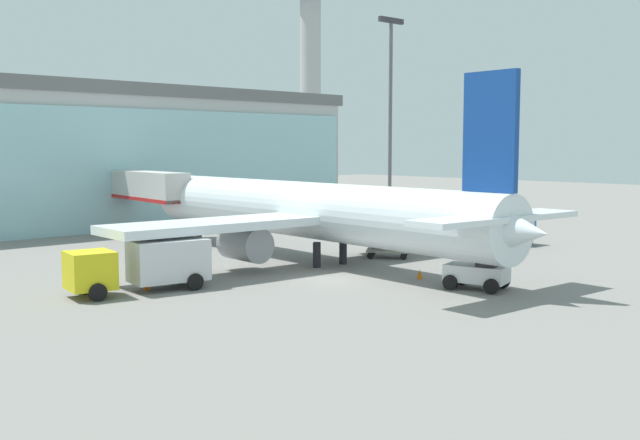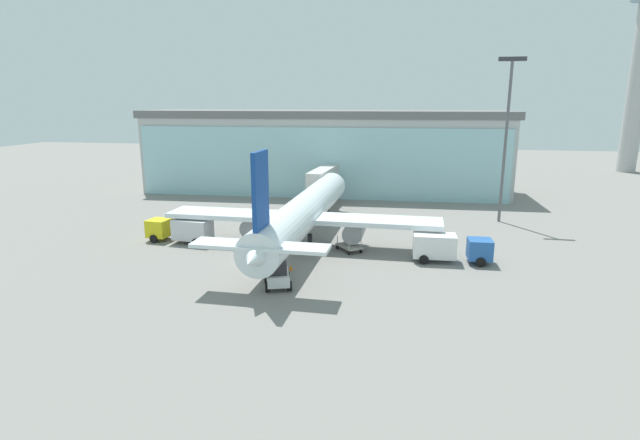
% 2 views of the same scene
% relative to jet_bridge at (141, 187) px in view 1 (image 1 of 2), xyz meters
% --- Properties ---
extents(ground, '(240.00, 240.00, 0.00)m').
position_rel_jet_bridge_xyz_m(ground, '(-2.15, -26.80, -4.17)').
color(ground, gray).
extents(terminal_building, '(60.57, 16.49, 13.48)m').
position_rel_jet_bridge_xyz_m(terminal_building, '(-2.15, 11.13, 2.57)').
color(terminal_building, '#B5B5B5').
rests_on(terminal_building, ground).
extents(jet_bridge, '(3.25, 14.33, 5.54)m').
position_rel_jet_bridge_xyz_m(jet_bridge, '(0.00, 0.00, 0.00)').
color(jet_bridge, beige).
rests_on(jet_bridge, ground).
extents(control_tower, '(7.37, 7.37, 39.34)m').
position_rel_jet_bridge_xyz_m(control_tower, '(58.31, 46.17, 19.47)').
color(control_tower, '#AFAFAF').
rests_on(control_tower, ground).
extents(apron_light_mast, '(3.20, 0.40, 20.14)m').
position_rel_jet_bridge_xyz_m(apron_light_mast, '(23.65, -6.84, 7.67)').
color(apron_light_mast, '#59595E').
rests_on(apron_light_mast, ground).
extents(airplane, '(29.15, 36.61, 11.36)m').
position_rel_jet_bridge_xyz_m(airplane, '(1.18, -21.09, -0.78)').
color(airplane, white).
rests_on(airplane, ground).
extents(catering_truck, '(7.51, 3.20, 2.65)m').
position_rel_jet_bridge_xyz_m(catering_truck, '(-11.97, -23.15, -2.70)').
color(catering_truck, yellow).
rests_on(catering_truck, ground).
extents(fuel_truck, '(7.36, 2.69, 2.65)m').
position_rel_jet_bridge_xyz_m(fuel_truck, '(16.17, -24.92, -2.70)').
color(fuel_truck, '#2659A5').
rests_on(fuel_truck, ground).
extents(baggage_cart, '(3.02, 3.18, 1.50)m').
position_rel_jet_bridge_xyz_m(baggage_cart, '(6.36, -23.16, -3.67)').
color(baggage_cart, '#9E998C').
rests_on(baggage_cart, ground).
extents(pushback_tug, '(2.99, 3.60, 2.30)m').
position_rel_jet_bridge_xyz_m(pushback_tug, '(1.80, -34.26, -3.20)').
color(pushback_tug, silver).
rests_on(pushback_tug, ground).
extents(safety_cone_nose, '(0.36, 0.36, 0.55)m').
position_rel_jet_bridge_xyz_m(safety_cone_nose, '(1.87, -30.04, -3.89)').
color(safety_cone_nose, orange).
rests_on(safety_cone_nose, ground).
extents(safety_cone_wingtip, '(0.36, 0.36, 0.55)m').
position_rel_jet_bridge_xyz_m(safety_cone_wingtip, '(-11.67, -22.76, -3.89)').
color(safety_cone_wingtip, orange).
rests_on(safety_cone_wingtip, ground).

